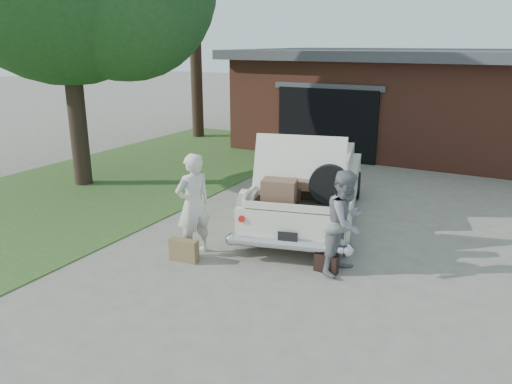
% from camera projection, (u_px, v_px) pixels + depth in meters
% --- Properties ---
extents(ground, '(90.00, 90.00, 0.00)m').
position_uv_depth(ground, '(239.00, 264.00, 8.33)').
color(ground, gray).
rests_on(ground, ground).
extents(grass_strip, '(6.00, 16.00, 0.02)m').
position_uv_depth(grass_strip, '(118.00, 180.00, 13.35)').
color(grass_strip, '#2D4C1E').
rests_on(grass_strip, ground).
extents(house, '(12.80, 7.80, 3.30)m').
position_uv_depth(house, '(432.00, 99.00, 17.06)').
color(house, brown).
rests_on(house, ground).
extents(sedan, '(3.05, 5.26, 2.00)m').
position_uv_depth(sedan, '(310.00, 185.00, 10.26)').
color(sedan, silver).
rests_on(sedan, ground).
extents(woman_left, '(0.66, 0.77, 1.79)m').
position_uv_depth(woman_left, '(193.00, 205.00, 8.51)').
color(woman_left, beige).
rests_on(woman_left, ground).
extents(woman_right, '(0.78, 0.93, 1.68)m').
position_uv_depth(woman_right, '(346.00, 222.00, 7.83)').
color(woman_right, slate).
rests_on(woman_right, ground).
extents(suitcase_left, '(0.51, 0.21, 0.39)m').
position_uv_depth(suitcase_left, '(184.00, 250.00, 8.40)').
color(suitcase_left, olive).
rests_on(suitcase_left, ground).
extents(suitcase_right, '(0.40, 0.15, 0.30)m').
position_uv_depth(suitcase_right, '(326.00, 264.00, 8.00)').
color(suitcase_right, black).
rests_on(suitcase_right, ground).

